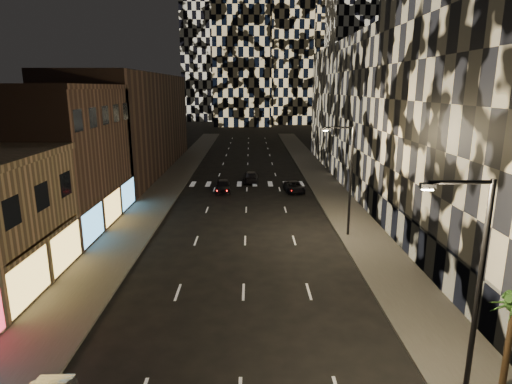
{
  "coord_description": "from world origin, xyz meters",
  "views": [
    {
      "loc": [
        0.46,
        -3.87,
        12.14
      ],
      "look_at": [
        0.78,
        21.13,
        6.0
      ],
      "focal_mm": 30.0,
      "sensor_mm": 36.0,
      "label": 1
    }
  ],
  "objects_px": {
    "streetlight_near": "(473,284)",
    "streetlight_far": "(348,173)",
    "car_dark_rightlane": "(294,187)",
    "car_dark_midlane": "(223,186)",
    "car_dark_oncoming": "(251,177)"
  },
  "relations": [
    {
      "from": "streetlight_near",
      "to": "streetlight_far",
      "type": "xyz_separation_m",
      "value": [
        0.0,
        20.0,
        0.0
      ]
    },
    {
      "from": "car_dark_rightlane",
      "to": "streetlight_near",
      "type": "bearing_deg",
      "value": -90.91
    },
    {
      "from": "streetlight_near",
      "to": "car_dark_midlane",
      "type": "relative_size",
      "value": 2.08
    },
    {
      "from": "streetlight_far",
      "to": "car_dark_rightlane",
      "type": "distance_m",
      "value": 16.49
    },
    {
      "from": "car_dark_midlane",
      "to": "car_dark_oncoming",
      "type": "bearing_deg",
      "value": 54.98
    },
    {
      "from": "car_dark_oncoming",
      "to": "car_dark_rightlane",
      "type": "bearing_deg",
      "value": 133.41
    },
    {
      "from": "streetlight_near",
      "to": "car_dark_rightlane",
      "type": "relative_size",
      "value": 2.03
    },
    {
      "from": "car_dark_midlane",
      "to": "car_dark_oncoming",
      "type": "xyz_separation_m",
      "value": [
        3.32,
        5.48,
        -0.03
      ]
    },
    {
      "from": "streetlight_near",
      "to": "car_dark_rightlane",
      "type": "xyz_separation_m",
      "value": [
        -2.72,
        35.56,
        -4.74
      ]
    },
    {
      "from": "streetlight_far",
      "to": "car_dark_oncoming",
      "type": "bearing_deg",
      "value": 110.35
    },
    {
      "from": "streetlight_far",
      "to": "car_dark_oncoming",
      "type": "xyz_separation_m",
      "value": [
        -7.85,
        21.17,
        -4.65
      ]
    },
    {
      "from": "car_dark_midlane",
      "to": "car_dark_oncoming",
      "type": "distance_m",
      "value": 6.4
    },
    {
      "from": "car_dark_midlane",
      "to": "streetlight_near",
      "type": "bearing_deg",
      "value": -76.47
    },
    {
      "from": "car_dark_oncoming",
      "to": "car_dark_rightlane",
      "type": "relative_size",
      "value": 1.09
    },
    {
      "from": "streetlight_far",
      "to": "car_dark_midlane",
      "type": "relative_size",
      "value": 2.08
    }
  ]
}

